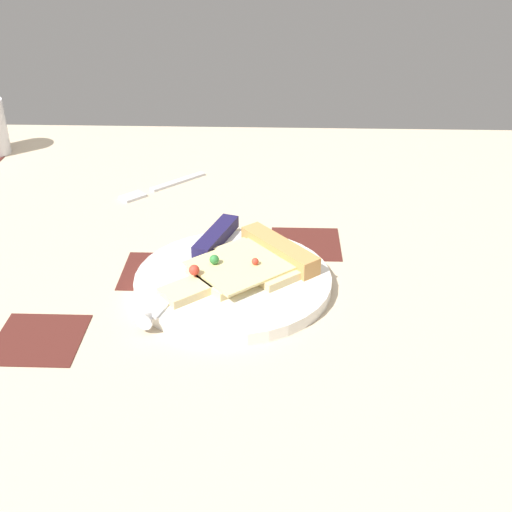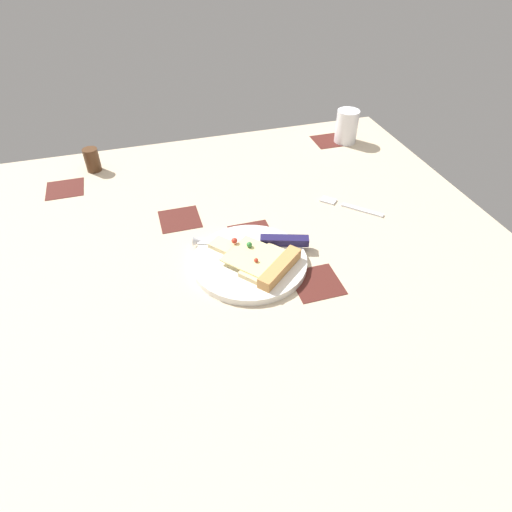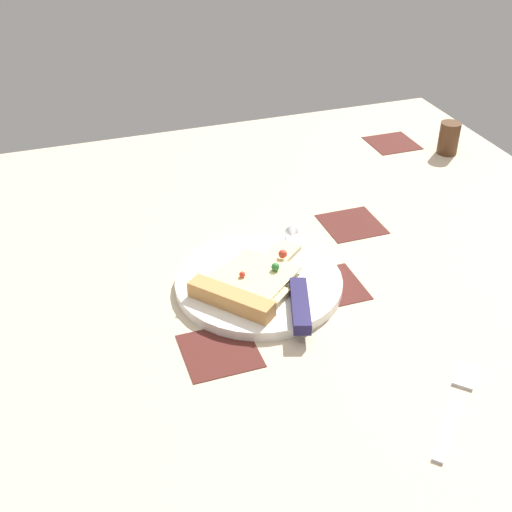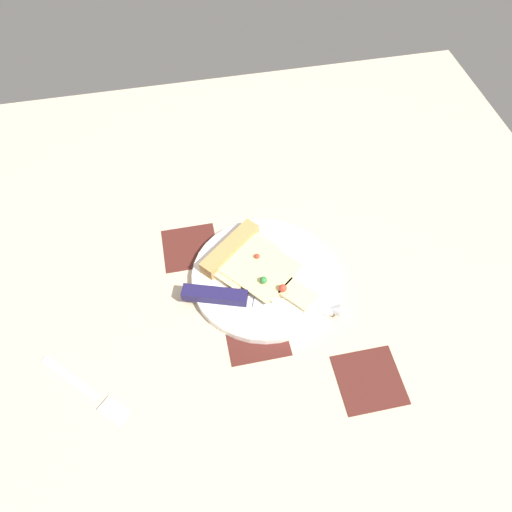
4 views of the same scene
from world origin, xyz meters
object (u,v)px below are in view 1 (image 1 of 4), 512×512
plate (233,281)px  pizza_slice (250,263)px  knife (201,254)px  fork (160,186)px

plate → pizza_slice: pizza_slice is taller
knife → fork: (-9.09, 24.09, -1.65)cm
plate → fork: size_ratio=1.89×
fork → plate: bearing=160.8°
pizza_slice → knife: pizza_slice is taller
plate → knife: 5.86cm
plate → fork: bearing=115.3°
pizza_slice → knife: (-6.10, 2.28, -0.18)cm
plate → pizza_slice: (1.97, 1.67, 1.51)cm
plate → knife: knife is taller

